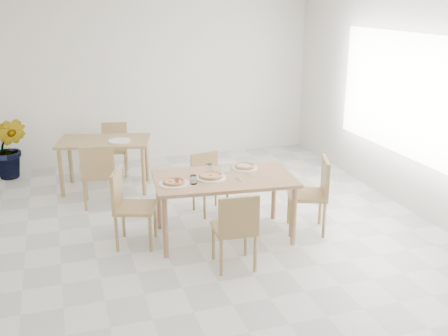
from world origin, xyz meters
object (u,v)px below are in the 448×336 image
object	(u,v)px
main_table	(224,183)
tumbler_a	(209,168)
chair_north	(208,178)
chair_back_s	(98,171)
second_table	(104,146)
plate_empty	(119,141)
napkin_holder	(225,168)
plate_pepperoni	(174,184)
chair_west	(128,202)
pizza_margherita	(211,176)
pizza_pepperoni	(174,182)
plate_margherita	(211,178)
tumbler_b	(194,180)
pizza_mushroom	(245,166)
chair_back_n	(115,145)
potted_plant	(10,148)
plate_mushroom	(245,168)
chair_east	(314,190)
chair_south	(236,226)

from	to	relation	value
main_table	tumbler_a	bearing A→B (deg)	122.68
chair_north	chair_back_s	distance (m)	1.47
main_table	second_table	xyz separation A→B (m)	(-1.15, 2.09, -0.02)
tumbler_a	plate_empty	bearing A→B (deg)	115.89
napkin_holder	plate_empty	world-z (taller)	napkin_holder
plate_pepperoni	chair_west	bearing A→B (deg)	156.86
second_table	chair_back_s	size ratio (longest dim) A/B	1.63
pizza_margherita	plate_empty	bearing A→B (deg)	112.12
chair_back_s	chair_north	bearing A→B (deg)	163.10
chair_west	pizza_margherita	bearing A→B (deg)	-79.70
napkin_holder	pizza_pepperoni	bearing A→B (deg)	-162.59
plate_margherita	pizza_pepperoni	bearing A→B (deg)	-171.25
pizza_margherita	chair_back_s	xyz separation A→B (m)	(-1.16, 1.39, -0.27)
chair_north	tumbler_b	xyz separation A→B (m)	(-0.43, -0.94, 0.35)
main_table	second_table	bearing A→B (deg)	124.86
pizza_mushroom	pizza_pepperoni	distance (m)	0.98
chair_back_n	potted_plant	bearing A→B (deg)	-177.94
tumbler_a	napkin_holder	xyz separation A→B (m)	(0.17, -0.10, 0.01)
plate_mushroom	chair_back_n	xyz separation A→B (m)	(-1.27, 2.57, -0.29)
chair_east	pizza_mushroom	xyz separation A→B (m)	(-0.75, 0.39, 0.25)
chair_east	chair_west	bearing A→B (deg)	-77.05
pizza_mushroom	chair_back_s	xyz separation A→B (m)	(-1.65, 1.18, -0.27)
pizza_pepperoni	second_table	xyz separation A→B (m)	(-0.55, 2.16, -0.13)
plate_pepperoni	chair_back_n	world-z (taller)	chair_back_n
chair_south	second_table	distance (m)	3.06
main_table	chair_south	bearing A→B (deg)	-93.13
chair_east	second_table	bearing A→B (deg)	-114.06
chair_north	pizza_pepperoni	size ratio (longest dim) A/B	2.95
tumbler_a	chair_back_n	distance (m)	2.70
pizza_margherita	second_table	xyz separation A→B (m)	(-0.99, 2.09, -0.13)
plate_margherita	tumbler_a	xyz separation A→B (m)	(0.04, 0.22, 0.04)
pizza_margherita	second_table	distance (m)	2.32
main_table	plate_margherita	world-z (taller)	plate_margherita
plate_mushroom	pizza_pepperoni	size ratio (longest dim) A/B	1.20
chair_north	plate_empty	xyz separation A→B (m)	(-0.99, 1.12, 0.31)
main_table	plate_mushroom	distance (m)	0.40
napkin_holder	chair_back_n	world-z (taller)	napkin_holder
main_table	second_table	distance (m)	2.39
pizza_margherita	tumbler_b	bearing A→B (deg)	-152.97
chair_north	chair_west	distance (m)	1.33
tumbler_b	chair_back_n	distance (m)	2.97
chair_west	napkin_holder	xyz separation A→B (m)	(1.15, -0.02, 0.30)
pizza_pepperoni	plate_pepperoni	bearing A→B (deg)	153.43
pizza_margherita	pizza_mushroom	bearing A→B (deg)	22.93
chair_west	chair_back_s	world-z (taller)	chair_west
chair_north	pizza_mushroom	xyz separation A→B (m)	(0.29, -0.61, 0.33)
plate_pepperoni	napkin_holder	size ratio (longest dim) A/B	2.56
chair_west	pizza_pepperoni	world-z (taller)	chair_west
main_table	chair_back_n	distance (m)	2.94
pizza_pepperoni	potted_plant	distance (m)	3.66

